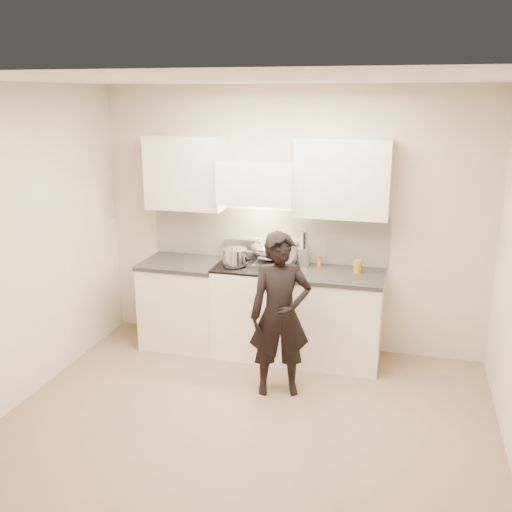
{
  "coord_description": "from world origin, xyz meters",
  "views": [
    {
      "loc": [
        1.15,
        -3.88,
        2.61
      ],
      "look_at": [
        -0.18,
        1.05,
        1.15
      ],
      "focal_mm": 40.0,
      "sensor_mm": 36.0,
      "label": 1
    }
  ],
  "objects_px": {
    "wok": "(269,251)",
    "utensil_crock": "(303,255)",
    "counter_right": "(335,317)",
    "person": "(280,315)",
    "stove": "(255,308)"
  },
  "relations": [
    {
      "from": "wok",
      "to": "utensil_crock",
      "type": "xyz_separation_m",
      "value": [
        0.36,
        0.02,
        -0.03
      ]
    },
    {
      "from": "counter_right",
      "to": "utensil_crock",
      "type": "relative_size",
      "value": 2.57
    },
    {
      "from": "stove",
      "to": "person",
      "type": "xyz_separation_m",
      "value": [
        0.44,
        -0.76,
        0.27
      ]
    },
    {
      "from": "stove",
      "to": "utensil_crock",
      "type": "distance_m",
      "value": 0.74
    },
    {
      "from": "stove",
      "to": "wok",
      "type": "xyz_separation_m",
      "value": [
        0.11,
        0.14,
        0.58
      ]
    },
    {
      "from": "stove",
      "to": "counter_right",
      "type": "xyz_separation_m",
      "value": [
        0.83,
        0.0,
        -0.01
      ]
    },
    {
      "from": "wok",
      "to": "person",
      "type": "distance_m",
      "value": 1.02
    },
    {
      "from": "counter_right",
      "to": "person",
      "type": "distance_m",
      "value": 0.9
    },
    {
      "from": "wok",
      "to": "counter_right",
      "type": "bearing_deg",
      "value": -11.34
    },
    {
      "from": "counter_right",
      "to": "person",
      "type": "bearing_deg",
      "value": -117.1
    },
    {
      "from": "stove",
      "to": "utensil_crock",
      "type": "height_order",
      "value": "utensil_crock"
    },
    {
      "from": "wok",
      "to": "person",
      "type": "relative_size",
      "value": 0.31
    },
    {
      "from": "stove",
      "to": "wok",
      "type": "relative_size",
      "value": 2.08
    },
    {
      "from": "utensil_crock",
      "to": "person",
      "type": "distance_m",
      "value": 0.97
    },
    {
      "from": "wok",
      "to": "person",
      "type": "xyz_separation_m",
      "value": [
        0.33,
        -0.91,
        -0.32
      ]
    }
  ]
}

